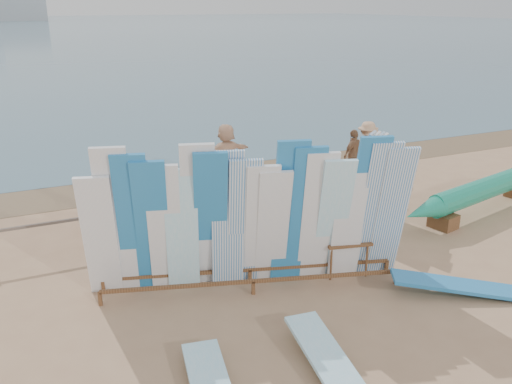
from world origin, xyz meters
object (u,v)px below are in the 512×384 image
flat_board_d (463,295)px  beachgoer_extra_0 (370,152)px  beachgoer_7 (206,176)px  beachgoer_10 (354,154)px  beachgoer_3 (133,185)px  beach_chair_right (203,211)px  beachgoer_9 (367,149)px  main_surfboard_rack (252,223)px  flat_board_b (335,381)px  beach_chair_left (172,218)px  vendor_table (345,255)px  beachgoer_5 (226,154)px  beachgoer_2 (101,190)px  side_surfboard_rack (362,180)px  stroller (255,197)px  outrigger_canoe (486,190)px

flat_board_d → beachgoer_extra_0: beachgoer_extra_0 is taller
beachgoer_7 → beachgoer_10: bearing=136.2°
beachgoer_3 → beachgoer_extra_0: beachgoer_3 is taller
beach_chair_right → beachgoer_9: beachgoer_9 is taller
main_surfboard_rack → beachgoer_3: main_surfboard_rack is taller
flat_board_d → beachgoer_7: beachgoer_7 is taller
flat_board_b → beachgoer_extra_0: beachgoer_extra_0 is taller
beach_chair_left → beachgoer_9: beachgoer_9 is taller
beachgoer_3 → beachgoer_9: size_ratio=0.91×
vendor_table → beachgoer_3: (-3.21, 5.08, 0.40)m
beach_chair_left → beachgoer_7: size_ratio=0.52×
main_surfboard_rack → flat_board_d: (3.54, -1.90, -1.38)m
flat_board_d → beachgoer_3: beachgoer_3 is taller
vendor_table → beach_chair_left: bearing=136.7°
beachgoer_10 → beachgoer_5: beachgoer_5 is taller
beachgoer_2 → beachgoer_9: (8.38, 0.72, -0.03)m
beachgoer_5 → beachgoer_extra_0: size_ratio=1.17×
side_surfboard_rack → beachgoer_extra_0: side_surfboard_rack is taller
beachgoer_extra_0 → flat_board_d: bearing=55.9°
flat_board_b → beach_chair_left: 6.64m
beachgoer_9 → beachgoer_extra_0: size_ratio=1.11×
flat_board_d → beach_chair_right: (-3.29, 5.56, 0.28)m
beachgoer_10 → flat_board_b: bearing=35.0°
main_surfboard_rack → beachgoer_7: bearing=97.3°
beach_chair_left → stroller: stroller is taller
beachgoer_extra_0 → beachgoer_5: bearing=-27.7°
beach_chair_left → beachgoer_7: beachgoer_7 is taller
side_surfboard_rack → beach_chair_left: 4.77m
flat_board_d → beachgoer_2: 8.54m
side_surfboard_rack → beachgoer_9: 4.04m
side_surfboard_rack → beach_chair_right: 4.05m
side_surfboard_rack → flat_board_d: (-0.31, -3.88, -1.10)m
flat_board_d → side_surfboard_rack: bearing=24.2°
main_surfboard_rack → beachgoer_extra_0: (6.33, 5.05, -0.58)m
vendor_table → beachgoer_2: size_ratio=0.67×
outrigger_canoe → beach_chair_right: 7.44m
flat_board_b → beachgoer_extra_0: 10.30m
main_surfboard_rack → beachgoer_3: bearing=120.2°
main_surfboard_rack → beachgoer_2: bearing=131.1°
beachgoer_10 → beachgoer_5: 3.99m
main_surfboard_rack → beachgoer_10: main_surfboard_rack is taller
beach_chair_left → side_surfboard_rack: bearing=4.1°
outrigger_canoe → beachgoer_extra_0: size_ratio=4.17×
beachgoer_7 → beachgoer_extra_0: beachgoer_7 is taller
flat_board_b → beachgoer_2: 7.82m
main_surfboard_rack → beachgoer_5: (1.93, 6.27, -0.45)m
beachgoer_9 → beachgoer_10: bearing=-148.4°
outrigger_canoe → flat_board_d: size_ratio=2.44×
beachgoer_extra_0 → beachgoer_2: bearing=-8.2°
beach_chair_right → beachgoer_2: size_ratio=0.53×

